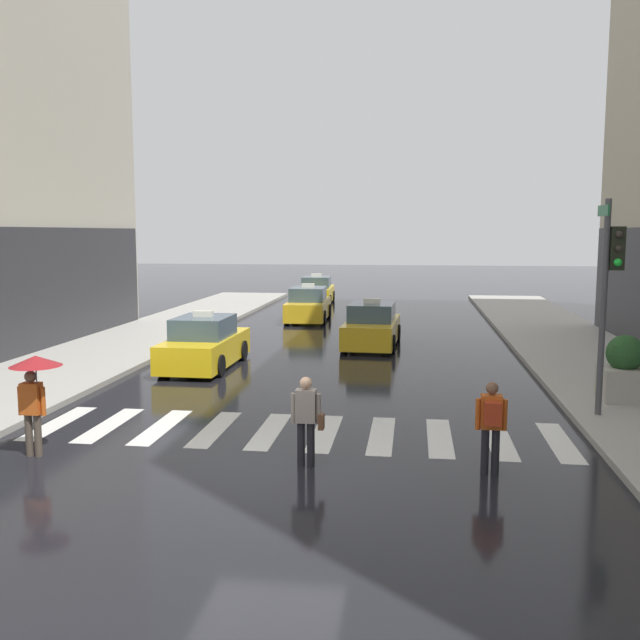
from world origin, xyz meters
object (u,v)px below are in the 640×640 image
Objects in this scene: taxi_second at (372,327)px; planter_near_corner at (624,371)px; traffic_light_pole at (610,277)px; pedestrian_with_backpack at (491,421)px; pedestrian_with_umbrella at (34,378)px; pedestrian_with_handbag at (307,416)px; taxi_lead at (205,345)px; taxi_fourth at (317,292)px; taxi_third at (308,306)px.

planter_near_corner is at bearing -50.82° from taxi_second.
pedestrian_with_backpack is at bearing -126.39° from traffic_light_pole.
pedestrian_with_umbrella is 5.18m from pedestrian_with_handbag.
taxi_lead is 0.99× the size of taxi_second.
taxi_fourth is at bearing 111.78° from traffic_light_pole.
pedestrian_with_umbrella reaches higher than planter_near_corner.
planter_near_corner is (0.86, 1.53, -2.38)m from traffic_light_pole.
pedestrian_with_backpack is 6.62m from planter_near_corner.
pedestrian_with_backpack is (6.37, -20.78, 0.25)m from taxi_third.
traffic_light_pole is 3.00× the size of planter_near_corner.
taxi_second is at bearing -74.64° from taxi_fourth.
planter_near_corner is at bearing 37.78° from pedestrian_with_handbag.
traffic_light_pole reaches higher than planter_near_corner.
taxi_third is 21.00m from pedestrian_with_handbag.
traffic_light_pole is at bearing -119.47° from planter_near_corner.
traffic_light_pole is 12.11m from pedestrian_with_umbrella.
pedestrian_with_backpack is at bearing -48.33° from taxi_lead.
planter_near_corner reaches higher than pedestrian_with_backpack.
traffic_light_pole reaches higher than pedestrian_with_handbag.
taxi_third is 18.37m from planter_near_corner.
traffic_light_pole reaches higher than taxi_fourth.
traffic_light_pole is 11.55m from taxi_second.
taxi_lead is 9.93m from pedestrian_with_handbag.
taxi_second is 1.00× the size of taxi_fourth.
planter_near_corner is at bearing -65.18° from taxi_fourth.
taxi_second is 7.98m from taxi_third.
traffic_light_pole reaches higher than pedestrian_with_backpack.
planter_near_corner is at bearing -16.18° from taxi_lead.
taxi_fourth is 29.74m from pedestrian_with_backpack.
pedestrian_with_handbag is (5.14, 0.13, -0.58)m from pedestrian_with_umbrella.
pedestrian_with_backpack is 1.03× the size of planter_near_corner.
taxi_lead is at bearing -92.19° from taxi_fourth.
pedestrian_with_handbag is (-6.15, -3.90, -2.32)m from traffic_light_pole.
taxi_lead is 2.76× the size of pedestrian_with_handbag.
planter_near_corner is at bearing 60.53° from traffic_light_pole.
traffic_light_pole is 1.04× the size of taxi_third.
taxi_lead is at bearing -136.06° from taxi_second.
taxi_third is 1.00× the size of taxi_fourth.
traffic_light_pole is at bearing 53.61° from pedestrian_with_backpack.
taxi_third is (1.48, 11.97, 0.00)m from taxi_lead.
taxi_fourth is 25.81m from planter_near_corner.
pedestrian_with_umbrella is (-5.51, -13.71, 0.79)m from taxi_second.
taxi_lead is at bearing 163.82° from planter_near_corner.
pedestrian_with_umbrella is 8.42m from pedestrian_with_backpack.
taxi_second is at bearing 43.94° from taxi_lead.
traffic_light_pole is at bearing 32.43° from pedestrian_with_handbag.
taxi_third is at bearing 82.94° from taxi_lead.
pedestrian_with_handbag is at bearing -91.56° from taxi_second.
taxi_second is 2.79× the size of pedestrian_with_backpack.
taxi_lead is at bearing 117.56° from pedestrian_with_handbag.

